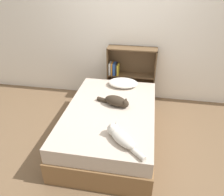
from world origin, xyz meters
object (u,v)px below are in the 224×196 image
object	(u,v)px
cat_dark	(116,101)
bookshelf	(129,73)
bed	(110,124)
cat_light	(120,136)
pillow	(123,83)

from	to	relation	value
cat_dark	bookshelf	bearing A→B (deg)	103.87
bed	cat_light	xyz separation A→B (m)	(0.23, -0.62, 0.33)
cat_light	pillow	bearing A→B (deg)	-39.89
pillow	cat_dark	xyz separation A→B (m)	(-0.01, -0.63, 0.02)
bed	cat_dark	xyz separation A→B (m)	(0.07, 0.11, 0.34)
bed	cat_dark	size ratio (longest dim) A/B	3.88
cat_dark	bookshelf	world-z (taller)	bookshelf
pillow	cat_light	size ratio (longest dim) A/B	1.01
bed	pillow	size ratio (longest dim) A/B	3.89
cat_light	bookshelf	bearing A→B (deg)	-43.33
bed	pillow	world-z (taller)	pillow
pillow	cat_dark	size ratio (longest dim) A/B	1.00
bed	bookshelf	size ratio (longest dim) A/B	1.84
bed	bookshelf	world-z (taller)	bookshelf
bookshelf	cat_light	bearing A→B (deg)	-87.18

